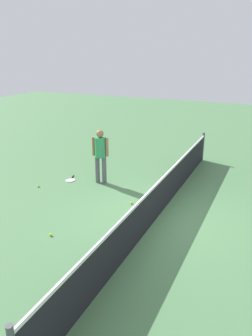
{
  "coord_description": "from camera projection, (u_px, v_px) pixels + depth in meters",
  "views": [
    {
      "loc": [
        7.08,
        2.4,
        3.98
      ],
      "look_at": [
        -0.71,
        -1.19,
        0.9
      ],
      "focal_mm": 35.5,
      "sensor_mm": 36.0,
      "label": 1
    }
  ],
  "objects": [
    {
      "name": "tennis_racket_near_player",
      "position": [
        71.0,
        180.0,
        10.68
      ],
      "size": [
        0.61,
        0.4,
        0.03
      ],
      "color": "white",
      "rests_on": "ground_plane"
    },
    {
      "name": "player_near_side",
      "position": [
        100.0,
        152.0,
        10.16
      ],
      "size": [
        0.4,
        0.53,
        1.7
      ],
      "color": "#595960",
      "rests_on": "ground_plane"
    },
    {
      "name": "ground_plane",
      "position": [
        157.0,
        217.0,
        8.34
      ],
      "size": [
        40.0,
        40.0,
        0.0
      ],
      "primitive_type": "plane",
      "color": "#4C7A4C"
    },
    {
      "name": "tennis_ball_by_net",
      "position": [
        131.0,
        203.0,
        9.03
      ],
      "size": [
        0.07,
        0.07,
        0.07
      ],
      "primitive_type": "sphere",
      "color": "#C6E033",
      "rests_on": "ground_plane"
    },
    {
      "name": "tennis_ball_midcourt",
      "position": [
        51.0,
        235.0,
        7.48
      ],
      "size": [
        0.07,
        0.07,
        0.07
      ],
      "primitive_type": "sphere",
      "color": "#C6E033",
      "rests_on": "ground_plane"
    },
    {
      "name": "court_net",
      "position": [
        158.0,
        199.0,
        8.17
      ],
      "size": [
        10.09,
        0.09,
        1.07
      ],
      "color": "#4C4C51",
      "rests_on": "ground_plane"
    },
    {
      "name": "tennis_ball_near_player",
      "position": [
        38.0,
        186.0,
        10.14
      ],
      "size": [
        0.07,
        0.07,
        0.07
      ],
      "primitive_type": "sphere",
      "color": "#C6E033",
      "rests_on": "ground_plane"
    }
  ]
}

